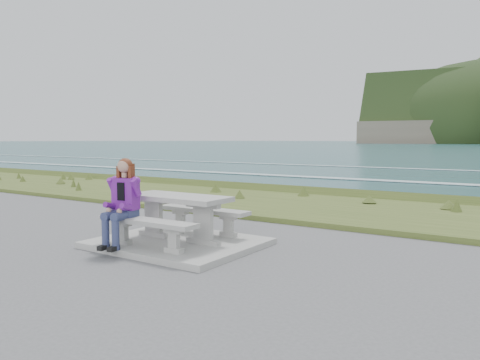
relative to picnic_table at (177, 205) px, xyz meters
The scene contains 8 objects.
concrete_slab 0.63m from the picnic_table, behind, with size 2.60×2.10×0.10m, color #9E9D99.
picnic_table is the anchor object (origin of this frame).
bench_landward 0.74m from the picnic_table, 90.00° to the right, with size 1.80×0.35×0.45m.
bench_seaward 0.74m from the picnic_table, 90.00° to the left, with size 1.80×0.35×0.45m.
grass_verge 5.05m from the picnic_table, 90.00° to the left, with size 160.00×4.50×0.22m, color #394D1D.
shore_drop 7.93m from the picnic_table, 90.00° to the left, with size 160.00×0.80×2.20m, color #65594B.
ocean 25.21m from the picnic_table, 90.00° to the left, with size 1600.00×1600.00×0.09m.
seated_woman 0.95m from the picnic_table, 118.52° to the right, with size 0.49×0.73×1.38m.
Camera 1 is at (5.09, -5.80, 1.77)m, focal length 35.00 mm.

